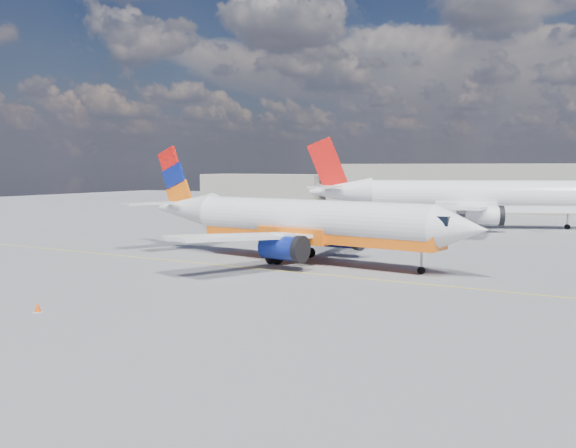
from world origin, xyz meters
The scene contains 7 objects.
ground centered at (0.00, 0.00, 0.00)m, with size 240.00×240.00×0.00m, color slate.
taxi_line centered at (0.00, 3.00, 0.01)m, with size 70.00×0.15×0.01m, color yellow.
terminal_main centered at (5.00, 75.00, 4.00)m, with size 70.00×14.00×8.00m, color #ADA795.
terminal_annex centered at (-45.00, 72.00, 3.00)m, with size 26.00×10.00×6.00m, color #ADA795.
main_jet centered at (-1.93, 7.70, 3.16)m, with size 31.23×24.61×9.47m.
second_jet centered at (1.87, 41.93, 3.75)m, with size 36.56×27.56×11.24m.
traffic_cone centered at (-4.99, -14.75, 0.27)m, with size 0.40×0.40×0.56m.
Camera 1 is at (22.53, -36.45, 7.51)m, focal length 40.00 mm.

